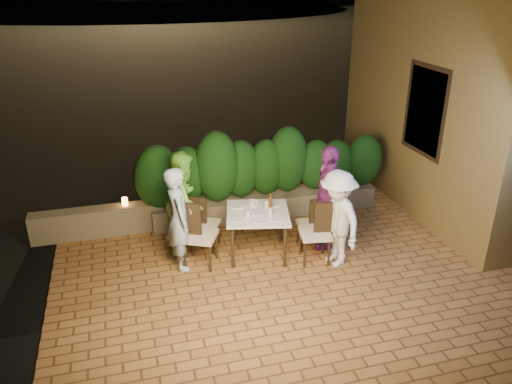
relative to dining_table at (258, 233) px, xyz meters
name	(u,v)px	position (x,y,z in m)	size (l,w,h in m)	color
ground	(298,283)	(0.34, -0.94, -0.40)	(400.00, 400.00, 0.00)	black
terrace_floor	(286,269)	(0.34, -0.44, -0.45)	(7.00, 6.00, 0.15)	#905D2E
building_wall	(452,74)	(3.94, 1.06, 2.12)	(1.60, 5.00, 5.00)	olive
window_pane	(426,111)	(3.16, 0.56, 1.62)	(0.08, 1.00, 1.40)	black
window_frame	(426,111)	(3.15, 0.56, 1.62)	(0.06, 1.15, 1.55)	black
planter	(266,204)	(0.54, 1.36, -0.17)	(4.20, 0.55, 0.40)	brown
hedge	(266,167)	(0.54, 1.36, 0.57)	(4.00, 0.70, 1.10)	#12380F
parapet	(98,222)	(-2.46, 1.36, -0.12)	(2.20, 0.30, 0.50)	brown
hill	(146,44)	(2.34, 59.06, -4.38)	(52.00, 40.00, 22.00)	black
dining_table	(258,233)	(0.00, 0.00, 0.00)	(0.96, 0.96, 0.75)	white
plate_nw	(238,219)	(-0.36, -0.17, 0.38)	(0.20, 0.20, 0.01)	white
plate_sw	(237,206)	(-0.25, 0.30, 0.38)	(0.24, 0.24, 0.01)	white
plate_ne	(276,219)	(0.20, -0.30, 0.38)	(0.21, 0.21, 0.01)	white
plate_se	(273,205)	(0.31, 0.18, 0.38)	(0.20, 0.20, 0.01)	white
plate_centre	(256,213)	(-0.03, -0.03, 0.38)	(0.21, 0.21, 0.01)	white
plate_front	(260,221)	(-0.05, -0.31, 0.38)	(0.20, 0.20, 0.01)	white
glass_nw	(248,214)	(-0.19, -0.12, 0.43)	(0.06, 0.06, 0.10)	silver
glass_sw	(253,204)	(-0.02, 0.21, 0.42)	(0.06, 0.06, 0.10)	silver
glass_ne	(270,212)	(0.16, -0.15, 0.43)	(0.07, 0.07, 0.12)	silver
glass_se	(267,204)	(0.18, 0.11, 0.43)	(0.07, 0.07, 0.12)	silver
beer_bottle	(270,201)	(0.21, 0.03, 0.52)	(0.06, 0.06, 0.29)	#4E2D0D
bowl	(254,203)	(0.02, 0.30, 0.40)	(0.18, 0.18, 0.05)	white
chair_left_front	(200,235)	(-0.92, -0.04, 0.14)	(0.48, 0.48, 1.03)	black
chair_left_back	(206,223)	(-0.75, 0.43, 0.07)	(0.41, 0.41, 0.89)	black
chair_right_front	(315,232)	(0.80, -0.42, 0.12)	(0.46, 0.46, 0.99)	black
chair_right_back	(310,223)	(0.89, 0.02, 0.04)	(0.39, 0.39, 0.84)	black
diner_blue	(179,219)	(-1.22, -0.01, 0.44)	(0.59, 0.39, 1.62)	#9EBCCC
diner_green	(185,201)	(-1.05, 0.56, 0.45)	(0.80, 0.63, 1.65)	#7ED743
diner_white	(337,219)	(1.08, -0.58, 0.39)	(0.99, 0.57, 1.54)	white
diner_purple	(328,197)	(1.16, -0.01, 0.50)	(1.02, 0.42, 1.74)	#7F2A77
parapet_lamp	(125,202)	(-1.98, 1.36, 0.20)	(0.10, 0.10, 0.14)	orange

